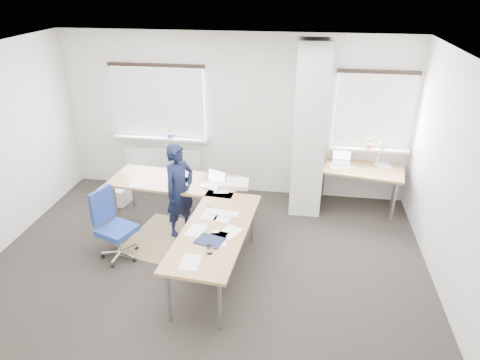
# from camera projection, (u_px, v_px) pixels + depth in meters

# --- Properties ---
(ground) EXTENTS (6.00, 6.00, 0.00)m
(ground) POSITION_uv_depth(u_px,v_px,m) (204.00, 273.00, 5.73)
(ground) COLOR black
(ground) RESTS_ON ground
(room_shell) EXTENTS (6.04, 5.04, 2.82)m
(room_shell) POSITION_uv_depth(u_px,v_px,m) (221.00, 139.00, 5.35)
(room_shell) COLOR beige
(room_shell) RESTS_ON ground
(floor_mat) EXTENTS (1.64, 1.47, 0.01)m
(floor_mat) POSITION_uv_depth(u_px,v_px,m) (177.00, 241.00, 6.41)
(floor_mat) COLOR olive
(floor_mat) RESTS_ON ground
(white_crate) EXTENTS (0.52, 0.40, 0.29)m
(white_crate) POSITION_uv_depth(u_px,v_px,m) (115.00, 195.00, 7.44)
(white_crate) COLOR white
(white_crate) RESTS_ON ground
(desk_main) EXTENTS (2.41, 2.78, 0.96)m
(desk_main) POSITION_uv_depth(u_px,v_px,m) (197.00, 204.00, 6.01)
(desk_main) COLOR olive
(desk_main) RESTS_ON ground
(desk_side) EXTENTS (1.50, 0.93, 1.22)m
(desk_side) POSITION_uv_depth(u_px,v_px,m) (359.00, 170.00, 7.06)
(desk_side) COLOR olive
(desk_side) RESTS_ON ground
(task_chair) EXTENTS (0.59, 0.57, 1.01)m
(task_chair) POSITION_uv_depth(u_px,v_px,m) (117.00, 239.00, 5.95)
(task_chair) COLOR navy
(task_chair) RESTS_ON ground
(person) EXTENTS (0.57, 0.64, 1.46)m
(person) POSITION_uv_depth(u_px,v_px,m) (180.00, 191.00, 6.31)
(person) COLOR black
(person) RESTS_ON ground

